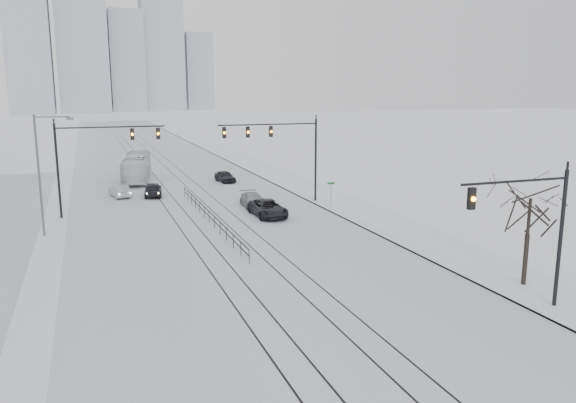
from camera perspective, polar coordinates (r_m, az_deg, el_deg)
The scene contains 18 objects.
road at distance 75.72m, azimuth -12.70°, elevation 2.88°, with size 22.00×260.00×0.02m, color silver.
sidewalk_east at distance 78.48m, azimuth -2.87°, elevation 3.48°, with size 5.00×260.00×0.16m, color white.
curb at distance 77.81m, azimuth -4.60°, elevation 3.38°, with size 0.10×260.00×0.12m, color gray.
tram_rails at distance 56.19m, azimuth -10.11°, elevation 0.13°, with size 5.30×180.00×0.01m.
skyline at distance 289.06m, azimuth -17.52°, elevation 14.75°, with size 96.00×48.00×72.00m.
traffic_mast_near at distance 29.13m, azimuth 23.89°, elevation -1.92°, with size 6.10×0.37×7.00m.
traffic_mast_ne at distance 52.55m, azimuth -0.54°, elevation 5.87°, with size 9.60×0.37×8.00m.
traffic_mast_nw at distance 50.67m, azimuth -19.11°, elevation 4.83°, with size 9.10×0.37×8.00m.
street_light_west at distance 44.86m, azimuth -23.64°, elevation 3.28°, with size 2.73×0.25×9.00m.
bare_tree at distance 32.91m, azimuth 23.36°, elevation -0.58°, with size 4.40×4.40×6.10m.
median_fence at distance 46.46m, azimuth -8.02°, elevation -1.51°, with size 0.06×24.00×1.00m.
street_sign at distance 51.70m, azimuth 4.38°, elevation 1.09°, with size 0.70×0.06×2.40m.
sedan_sb_inner at distance 58.87m, azimuth -13.55°, elevation 1.19°, with size 1.71×4.26×1.45m, color black.
sedan_sb_outer at distance 59.36m, azimuth -16.75°, elevation 1.03°, with size 1.36×3.89×1.28m, color #A4A7AC.
sedan_nb_front at distance 48.12m, azimuth -2.04°, elevation -0.72°, with size 2.38×5.16×1.44m, color black.
sedan_nb_right at distance 51.96m, azimuth -3.57°, elevation 0.10°, with size 1.85×4.55×1.32m, color gray.
sedan_nb_far at distance 66.64m, azimuth -6.41°, elevation 2.54°, with size 1.57×3.89×1.33m, color black.
box_truck at distance 69.23m, azimuth -15.11°, elevation 3.34°, with size 2.71×11.58×3.23m, color silver.
Camera 1 is at (-9.07, -14.40, 10.74)m, focal length 35.00 mm.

